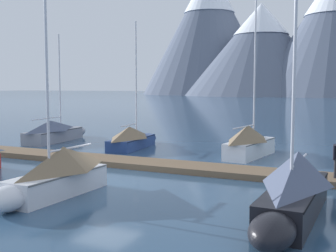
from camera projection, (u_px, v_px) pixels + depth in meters
name	position (u px, v px, depth m)	size (l,w,h in m)	color
ground_plane	(107.00, 182.00, 18.88)	(700.00, 700.00, 0.00)	#2D4C6B
mountain_west_summit	(209.00, 29.00, 233.13)	(72.02, 72.02, 69.04)	slate
mountain_central_massif	(261.00, 48.00, 202.99)	(72.24, 72.24, 43.43)	slate
mountain_shoulder_ridge	(335.00, 30.00, 186.21)	(68.72, 68.72, 55.82)	slate
dock	(151.00, 164.00, 22.43)	(28.18, 2.82, 0.30)	brown
sailboat_nearest_berth	(56.00, 131.00, 33.07)	(2.68, 7.32, 8.24)	#93939E
sailboat_mid_dock_port	(133.00, 137.00, 29.42)	(2.37, 6.34, 8.67)	navy
sailboat_mid_dock_starboard	(55.00, 174.00, 16.39)	(1.63, 5.53, 7.60)	silver
sailboat_far_berth	(251.00, 141.00, 25.82)	(2.09, 5.97, 9.31)	white
sailboat_outer_slip	(294.00, 188.00, 13.71)	(1.68, 7.14, 9.22)	black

